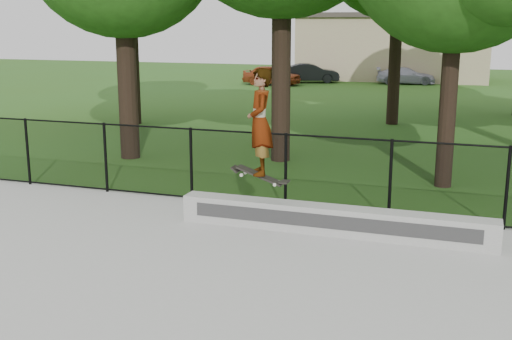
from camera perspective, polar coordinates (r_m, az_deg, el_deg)
The scene contains 7 objects.
grind_ledge at distance 11.11m, azimuth 6.83°, elevation -4.44°, with size 5.45×0.40×0.48m, color #AAABA6.
car_a at distance 38.88m, azimuth 1.43°, elevation 8.44°, with size 1.40×3.47×1.19m, color #933B1A.
car_b at distance 40.61m, azimuth 4.83°, elevation 8.58°, with size 1.25×3.24×1.18m, color black.
car_c at distance 40.45m, azimuth 13.16°, elevation 8.17°, with size 1.43×3.24×1.02m, color #AAA8BE.
skater_airborne at distance 10.82m, azimuth 0.36°, elevation 4.12°, with size 0.81×0.78×2.01m.
chainlink_fence at distance 12.39m, azimuth 2.65°, elevation -0.11°, with size 16.06×0.06×1.50m.
distant_building at distance 44.04m, azimuth 12.22°, elevation 10.72°, with size 12.40×6.40×4.30m.
Camera 1 is at (3.40, -5.69, 3.59)m, focal length 45.00 mm.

